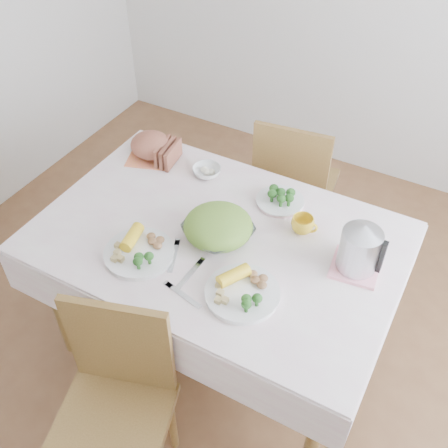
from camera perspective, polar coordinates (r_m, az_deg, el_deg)
The scene contains 18 objects.
floor at distance 2.77m, azimuth -0.58°, elevation -12.62°, with size 3.60×3.60×0.00m, color brown.
dining_table at distance 2.47m, azimuth -0.64°, elevation -7.71°, with size 1.40×0.90×0.75m, color brown.
tablecloth at distance 2.18m, azimuth -0.71°, elevation -1.37°, with size 1.50×1.00×0.01m, color silver.
chair_near at distance 2.07m, azimuth -12.24°, elevation -20.31°, with size 0.41×0.41×0.91m, color brown.
chair_far at distance 2.96m, azimuth 7.83°, elevation 4.60°, with size 0.41×0.41×0.92m, color brown.
salad_bowl at distance 2.15m, azimuth -0.63°, elevation -0.87°, with size 0.27×0.27×0.07m, color white.
dinner_plate_left at distance 2.12m, azimuth -9.20°, elevation -3.19°, with size 0.28×0.28×0.02m, color white.
dinner_plate_right at distance 1.96m, azimuth 2.00°, elevation -7.56°, with size 0.28×0.28×0.02m, color white.
broccoli_plate at distance 2.34m, azimuth 6.12°, elevation 2.50°, with size 0.21×0.21×0.02m, color beige.
napkin at distance 2.64m, azimuth -7.84°, elevation 7.40°, with size 0.22×0.22×0.00m, color #E57A4B.
bread_loaf at distance 2.60m, azimuth -7.96°, elevation 8.40°, with size 0.20×0.19×0.12m, color brown.
fruit_bowl at distance 2.48m, azimuth -1.89°, elevation 5.75°, with size 0.13×0.13×0.04m, color white.
yellow_mug at distance 2.20m, azimuth 8.54°, elevation -0.07°, with size 0.10×0.10×0.08m, color yellow.
pink_tray at distance 2.11m, azimuth 14.06°, elevation -4.54°, with size 0.18×0.18×0.01m, color pink.
electric_kettle at distance 2.03m, azimuth 14.59°, elevation -2.38°, with size 0.15×0.15×0.21m, color #B2B5BA.
fork_left at distance 2.10m, azimuth -5.49°, elevation -3.49°, with size 0.02×0.18×0.00m, color silver.
fork_right at distance 2.03m, azimuth -3.71°, elevation -5.41°, with size 0.02×0.17×0.00m, color silver.
knife at distance 1.97m, azimuth -4.48°, elevation -7.72°, with size 0.02×0.18×0.00m, color silver.
Camera 1 is at (0.78, -1.35, 2.28)m, focal length 42.00 mm.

